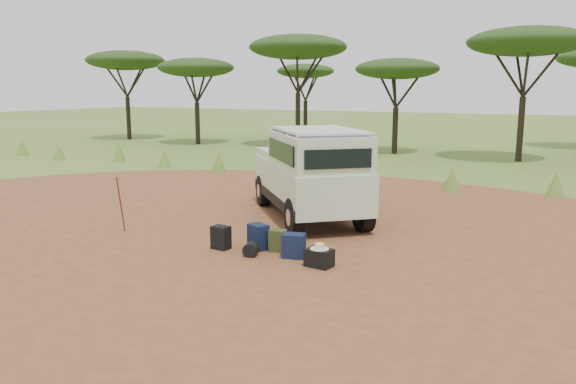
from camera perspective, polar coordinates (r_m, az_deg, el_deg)
The scene contains 13 objects.
ground at distance 12.29m, azimuth -6.38°, elevation -5.02°, with size 140.00×140.00×0.00m, color #577C2C.
dirt_clearing at distance 12.28m, azimuth -6.38°, elevation -5.00°, with size 23.00×23.00×0.01m, color brown.
grass_fringe at distance 19.77m, azimuth 8.26°, elevation 2.00°, with size 36.60×1.60×0.90m.
acacia_treeline at distance 30.19m, azimuth 17.13°, elevation 13.02°, with size 46.70×13.20×6.26m.
safari_vehicle at distance 14.16m, azimuth 2.29°, elevation 1.74°, with size 4.57×4.76×2.33m.
walking_staff at distance 13.35m, azimuth -16.63°, elevation -1.23°, with size 0.03×0.03×1.35m, color maroon.
backpack_black at distance 11.66m, azimuth -6.83°, elevation -4.63°, with size 0.36×0.26×0.49m, color black.
backpack_navy at distance 11.57m, azimuth -3.04°, elevation -4.58°, with size 0.41×0.29×0.53m, color #111836.
backpack_olive at distance 11.41m, azimuth -1.05°, elevation -4.99°, with size 0.33×0.24×0.45m, color #3C4520.
duffel_navy at distance 11.00m, azimuth 0.60°, elevation -5.50°, with size 0.43×0.32×0.48m, color #111836.
hard_case at distance 10.49m, azimuth 3.20°, elevation -6.71°, with size 0.48×0.34×0.34m, color black.
stuff_sack at distance 11.15m, azimuth -3.79°, elevation -5.84°, with size 0.28×0.28×0.28m, color black.
safari_hat at distance 10.43m, azimuth 3.21°, elevation -5.61°, with size 0.35×0.35×0.10m.
Camera 1 is at (6.76, -9.73, 3.25)m, focal length 35.00 mm.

